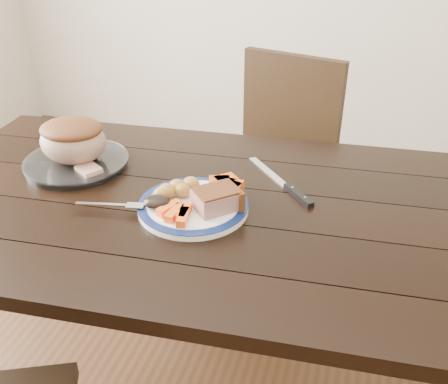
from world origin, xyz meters
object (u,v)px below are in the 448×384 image
(dinner_plate, at_px, (193,207))
(fork, at_px, (115,205))
(chair_far, at_px, (277,161))
(dining_table, at_px, (198,229))
(roast_joint, at_px, (73,141))
(serving_platter, at_px, (77,163))
(carving_knife, at_px, (290,189))
(pork_slice, at_px, (216,200))

(dinner_plate, bearing_deg, fork, -159.70)
(dinner_plate, bearing_deg, chair_far, 84.89)
(dining_table, distance_m, chair_far, 0.75)
(dining_table, height_order, roast_joint, roast_joint)
(dining_table, height_order, fork, fork)
(serving_platter, relative_size, carving_knife, 1.21)
(dinner_plate, bearing_deg, serving_platter, 162.97)
(dining_table, relative_size, dinner_plate, 5.82)
(chair_far, bearing_deg, carving_knife, 118.06)
(dining_table, xyz_separation_m, pork_slice, (0.07, -0.05, 0.14))
(chair_far, distance_m, fork, 0.92)
(dinner_plate, relative_size, pork_slice, 2.70)
(carving_knife, bearing_deg, fork, -102.72)
(serving_platter, xyz_separation_m, carving_knife, (0.64, 0.04, -0.00))
(dinner_plate, xyz_separation_m, fork, (-0.19, -0.07, 0.01))
(serving_platter, xyz_separation_m, pork_slice, (0.48, -0.13, 0.04))
(dining_table, xyz_separation_m, chair_far, (0.08, 0.74, -0.13))
(dinner_plate, distance_m, fork, 0.20)
(dinner_plate, height_order, serving_platter, serving_platter)
(dining_table, xyz_separation_m, carving_knife, (0.23, 0.12, 0.10))
(serving_platter, bearing_deg, dining_table, -11.20)
(dining_table, distance_m, roast_joint, 0.46)
(dining_table, distance_m, dinner_plate, 0.11)
(dining_table, relative_size, carving_knife, 6.70)
(fork, bearing_deg, roast_joint, 127.17)
(dinner_plate, relative_size, fork, 1.62)
(dining_table, distance_m, fork, 0.24)
(chair_far, distance_m, roast_joint, 0.87)
(chair_far, relative_size, fork, 5.25)
(dining_table, distance_m, pork_slice, 0.16)
(dinner_plate, bearing_deg, dining_table, 96.25)
(serving_platter, xyz_separation_m, fork, (0.23, -0.20, 0.01))
(roast_joint, bearing_deg, serving_platter, 0.00)
(dining_table, xyz_separation_m, roast_joint, (-0.41, 0.08, 0.17))
(dining_table, relative_size, roast_joint, 8.49)
(chair_far, xyz_separation_m, dinner_plate, (-0.07, -0.78, 0.23))
(chair_far, bearing_deg, dinner_plate, 98.91)
(fork, distance_m, carving_knife, 0.47)
(roast_joint, xyz_separation_m, carving_knife, (0.64, 0.04, -0.07))
(roast_joint, bearing_deg, fork, -40.45)
(chair_far, xyz_separation_m, carving_knife, (0.15, -0.61, 0.23))
(dinner_plate, height_order, pork_slice, pork_slice)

